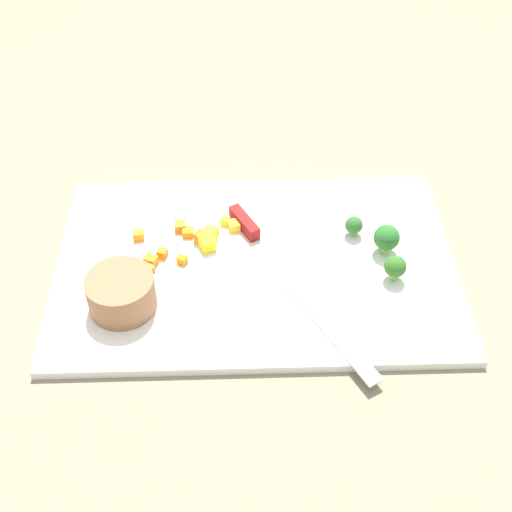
% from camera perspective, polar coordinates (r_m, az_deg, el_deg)
% --- Properties ---
extents(ground_plane, '(4.00, 4.00, 0.00)m').
position_cam_1_polar(ground_plane, '(0.89, -0.00, -1.01)').
color(ground_plane, gray).
extents(cutting_board, '(0.52, 0.34, 0.01)m').
position_cam_1_polar(cutting_board, '(0.89, -0.00, -0.74)').
color(cutting_board, white).
rests_on(cutting_board, ground_plane).
extents(prep_bowl, '(0.08, 0.08, 0.05)m').
position_cam_1_polar(prep_bowl, '(0.83, -11.38, -3.10)').
color(prep_bowl, '#976543').
rests_on(prep_bowl, cutting_board).
extents(chef_knife, '(0.17, 0.30, 0.02)m').
position_cam_1_polar(chef_knife, '(0.88, 1.53, -0.27)').
color(chef_knife, silver).
rests_on(chef_knife, cutting_board).
extents(carrot_dice_0, '(0.02, 0.01, 0.01)m').
position_cam_1_polar(carrot_dice_0, '(0.92, -9.95, 1.73)').
color(carrot_dice_0, orange).
rests_on(carrot_dice_0, cutting_board).
extents(carrot_dice_1, '(0.02, 0.01, 0.01)m').
position_cam_1_polar(carrot_dice_1, '(0.88, -6.29, -0.26)').
color(carrot_dice_1, orange).
rests_on(carrot_dice_1, cutting_board).
extents(carrot_dice_2, '(0.01, 0.02, 0.01)m').
position_cam_1_polar(carrot_dice_2, '(0.92, -5.81, 2.00)').
color(carrot_dice_2, orange).
rests_on(carrot_dice_2, cutting_board).
extents(carrot_dice_3, '(0.02, 0.02, 0.02)m').
position_cam_1_polar(carrot_dice_3, '(0.91, -4.58, 1.54)').
color(carrot_dice_3, orange).
rests_on(carrot_dice_3, cutting_board).
extents(carrot_dice_4, '(0.01, 0.02, 0.01)m').
position_cam_1_polar(carrot_dice_4, '(0.88, -8.98, -1.02)').
color(carrot_dice_4, orange).
rests_on(carrot_dice_4, cutting_board).
extents(carrot_dice_5, '(0.01, 0.01, 0.01)m').
position_cam_1_polar(carrot_dice_5, '(0.89, -7.97, 0.21)').
color(carrot_dice_5, orange).
rests_on(carrot_dice_5, cutting_board).
extents(carrot_dice_6, '(0.02, 0.02, 0.01)m').
position_cam_1_polar(carrot_dice_6, '(0.93, -6.45, 2.51)').
color(carrot_dice_6, orange).
rests_on(carrot_dice_6, cutting_board).
extents(carrot_dice_7, '(0.02, 0.02, 0.01)m').
position_cam_1_polar(carrot_dice_7, '(0.89, -8.90, -0.28)').
color(carrot_dice_7, orange).
rests_on(carrot_dice_7, cutting_board).
extents(pepper_dice_0, '(0.02, 0.02, 0.01)m').
position_cam_1_polar(pepper_dice_0, '(0.92, -3.63, 2.17)').
color(pepper_dice_0, yellow).
rests_on(pepper_dice_0, cutting_board).
extents(pepper_dice_1, '(0.02, 0.02, 0.02)m').
position_cam_1_polar(pepper_dice_1, '(0.91, -3.93, 1.69)').
color(pepper_dice_1, yellow).
rests_on(pepper_dice_1, cutting_board).
extents(pepper_dice_2, '(0.01, 0.01, 0.01)m').
position_cam_1_polar(pepper_dice_2, '(0.93, -2.63, 2.97)').
color(pepper_dice_2, yellow).
rests_on(pepper_dice_2, cutting_board).
extents(pepper_dice_3, '(0.02, 0.02, 0.01)m').
position_cam_1_polar(pepper_dice_3, '(0.92, -1.86, 2.60)').
color(pepper_dice_3, yellow).
rests_on(pepper_dice_3, cutting_board).
extents(pepper_dice_4, '(0.03, 0.03, 0.02)m').
position_cam_1_polar(pepper_dice_4, '(0.90, -4.19, 1.07)').
color(pepper_dice_4, yellow).
rests_on(pepper_dice_4, cutting_board).
extents(broccoli_floret_0, '(0.03, 0.03, 0.04)m').
position_cam_1_polar(broccoli_floret_0, '(0.86, 11.74, -0.92)').
color(broccoli_floret_0, '#86BB66').
rests_on(broccoli_floret_0, cutting_board).
extents(broccoli_floret_1, '(0.02, 0.02, 0.03)m').
position_cam_1_polar(broccoli_floret_1, '(0.92, 8.31, 2.59)').
color(broccoli_floret_1, '#84BE68').
rests_on(broccoli_floret_1, cutting_board).
extents(broccoli_floret_2, '(0.03, 0.03, 0.04)m').
position_cam_1_polar(broccoli_floret_2, '(0.90, 11.03, 1.50)').
color(broccoli_floret_2, '#96C154').
rests_on(broccoli_floret_2, cutting_board).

